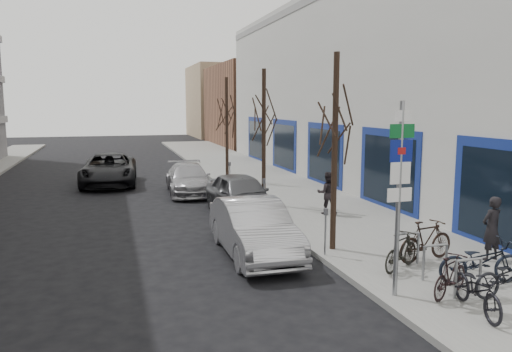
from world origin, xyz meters
TOP-DOWN VIEW (x-y plane):
  - ground at (0.00, 0.00)m, footprint 120.00×120.00m
  - sidewalk_east at (4.50, 10.00)m, footprint 5.00×70.00m
  - commercial_building at (17.00, 16.00)m, footprint 20.00×32.00m
  - brick_building_far at (13.00, 40.00)m, footprint 12.00×14.00m
  - tan_building_far at (13.50, 55.00)m, footprint 13.00×12.00m
  - highway_sign_pole at (2.40, -0.01)m, footprint 0.55×0.10m
  - bike_rack at (3.80, 0.60)m, footprint 0.66×2.26m
  - tree_near at (2.60, 3.50)m, footprint 1.80×1.80m
  - tree_mid at (2.60, 10.00)m, footprint 1.80×1.80m
  - tree_far at (2.60, 16.50)m, footprint 1.80×1.80m
  - meter_front at (2.15, 3.00)m, footprint 0.10×0.08m
  - meter_mid at (2.15, 8.50)m, footprint 0.10×0.08m
  - meter_back at (2.15, 14.00)m, footprint 0.10×0.08m
  - bike_near_left at (3.44, -1.21)m, footprint 0.87×1.83m
  - bike_near_right at (3.47, -0.37)m, footprint 1.52×1.10m
  - bike_mid_curb at (4.63, 0.10)m, footprint 2.02×0.98m
  - bike_mid_inner at (3.43, 1.40)m, footprint 1.58×1.19m
  - bike_far_curb at (4.65, -0.74)m, footprint 1.74×0.55m
  - bike_far_inner at (4.41, 1.82)m, footprint 1.87×0.88m
  - parked_car_front at (0.46, 3.99)m, footprint 1.65×4.65m
  - parked_car_mid at (1.40, 9.04)m, footprint 2.16×4.67m
  - parked_car_back at (0.20, 14.11)m, footprint 2.16×4.82m
  - lane_car at (-3.35, 17.77)m, footprint 3.01×5.93m
  - pedestrian_near at (6.06, 1.43)m, footprint 0.67×0.50m
  - pedestrian_far at (4.30, 7.65)m, footprint 0.67×0.54m

SIDE VIEW (x-z plane):
  - ground at x=0.00m, z-range 0.00..0.00m
  - sidewalk_east at x=4.50m, z-range 0.00..0.15m
  - bike_near_right at x=3.47m, z-range 0.15..1.05m
  - bike_mid_inner at x=3.43m, z-range 0.15..1.10m
  - bike_rack at x=3.80m, z-range 0.24..1.07m
  - bike_far_curb at x=4.65m, z-range 0.15..1.21m
  - parked_car_back at x=0.20m, z-range 0.00..1.37m
  - bike_near_left at x=3.44m, z-range 0.15..1.23m
  - bike_far_inner at x=4.41m, z-range 0.15..1.24m
  - bike_mid_curb at x=4.63m, z-range 0.15..1.33m
  - parked_car_front at x=0.46m, z-range 0.00..1.53m
  - parked_car_mid at x=1.40m, z-range 0.00..1.55m
  - lane_car at x=-3.35m, z-range 0.00..1.61m
  - meter_front at x=2.15m, z-range 0.28..1.55m
  - meter_mid at x=2.15m, z-range 0.28..1.55m
  - meter_back at x=2.15m, z-range 0.28..1.55m
  - pedestrian_far at x=4.30m, z-range 0.15..1.72m
  - pedestrian_near at x=6.06m, z-range 0.15..1.81m
  - highway_sign_pole at x=2.40m, z-range 0.36..4.56m
  - brick_building_far at x=13.00m, z-range 0.00..8.00m
  - tree_near at x=2.60m, z-range 1.35..6.85m
  - tree_mid at x=2.60m, z-range 1.35..6.85m
  - tree_far at x=2.60m, z-range 1.35..6.85m
  - tan_building_far at x=13.50m, z-range 0.00..9.00m
  - commercial_building at x=17.00m, z-range 0.00..10.00m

